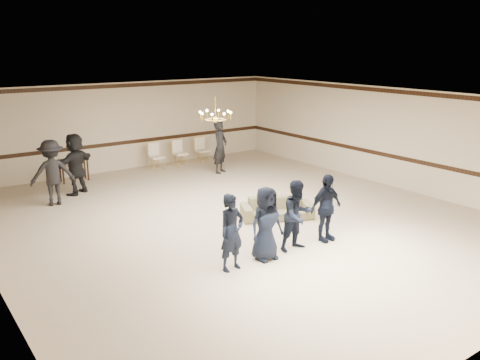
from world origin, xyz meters
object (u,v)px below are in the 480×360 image
at_px(adult_left, 52,173).
at_px(adult_mid, 75,164).
at_px(boy_a, 232,232).
at_px(settee, 277,208).
at_px(banquet_chair_mid, 180,153).
at_px(chandelier, 215,108).
at_px(banquet_chair_right, 202,150).
at_px(boy_d, 326,208).
at_px(banquet_chair_left, 156,157).
at_px(boy_b, 266,223).
at_px(boy_c, 297,215).
at_px(console_table, 74,170).
at_px(adult_right, 220,147).

height_order(adult_left, adult_mid, same).
relative_size(boy_a, settee, 0.85).
height_order(adult_mid, banquet_chair_mid, adult_mid).
bearing_deg(chandelier, banquet_chair_mid, 71.41).
distance_m(chandelier, boy_a, 4.43).
bearing_deg(adult_mid, banquet_chair_mid, 164.85).
bearing_deg(banquet_chair_right, adult_left, -159.53).
bearing_deg(boy_a, adult_left, 97.90).
distance_m(settee, banquet_chair_mid, 6.79).
distance_m(boy_d, banquet_chair_left, 8.62).
bearing_deg(boy_b, boy_a, -179.79).
bearing_deg(boy_c, banquet_chair_right, 72.93).
bearing_deg(console_table, adult_mid, -102.38).
distance_m(boy_c, console_table, 9.09).
distance_m(adult_mid, console_table, 1.68).
bearing_deg(adult_mid, chandelier, 92.77).
distance_m(chandelier, boy_b, 4.13).
bearing_deg(boy_c, adult_right, 70.99).
relative_size(boy_d, settee, 0.85).
relative_size(settee, banquet_chair_left, 1.92).
distance_m(banquet_chair_mid, console_table, 4.01).
bearing_deg(boy_a, banquet_chair_left, 66.65).
bearing_deg(adult_right, adult_left, 151.72).
relative_size(boy_b, adult_mid, 0.85).
distance_m(boy_b, adult_right, 7.69).
xyz_separation_m(boy_d, adult_left, (-4.38, 6.59, 0.14)).
bearing_deg(adult_mid, boy_b, 71.07).
distance_m(boy_a, banquet_chair_mid, 9.35).
xyz_separation_m(adult_right, banquet_chair_mid, (-0.69, 1.73, -0.46)).
height_order(boy_b, adult_mid, adult_mid).
distance_m(chandelier, adult_mid, 5.06).
bearing_deg(settee, chandelier, 145.45).
xyz_separation_m(boy_d, adult_mid, (-3.48, 7.29, 0.14)).
distance_m(boy_b, banquet_chair_mid, 9.04).
bearing_deg(console_table, adult_left, -117.89).
relative_size(settee, adult_left, 1.00).
relative_size(adult_left, banquet_chair_left, 1.92).
distance_m(boy_a, adult_right, 8.13).
bearing_deg(boy_a, adult_right, 51.50).
bearing_deg(adult_mid, boy_d, 83.61).
distance_m(banquet_chair_mid, banquet_chair_right, 1.00).
relative_size(boy_a, banquet_chair_left, 1.64).
relative_size(banquet_chair_left, banquet_chair_right, 1.00).
height_order(chandelier, adult_right, chandelier).
bearing_deg(console_table, banquet_chair_right, 0.19).
bearing_deg(boy_b, boy_c, 0.21).
height_order(chandelier, console_table, chandelier).
relative_size(chandelier, adult_mid, 0.49).
xyz_separation_m(boy_b, console_table, (-1.28, 8.82, -0.42)).
bearing_deg(banquet_chair_mid, boy_d, -97.06).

